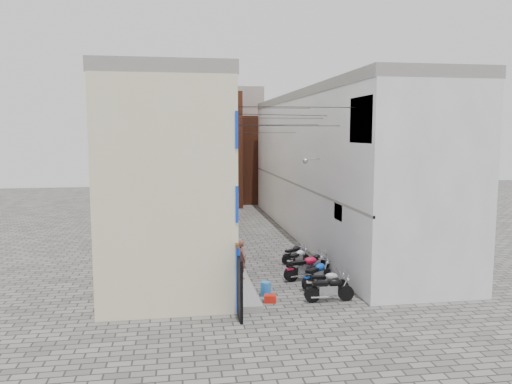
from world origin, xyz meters
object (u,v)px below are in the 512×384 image
person_b (229,255)px  red_crate (270,299)px  motorcycle_a (329,287)px  motorcycle_d (306,266)px  motorcycle_e (315,261)px  person_a (241,259)px  water_jug_near (267,289)px  motorcycle_b (327,281)px  motorcycle_f (298,258)px  water_jug_far (265,289)px  motorcycle_g (294,253)px  motorcycle_c (317,273)px

person_b → red_crate: bearing=-151.6°
motorcycle_a → motorcycle_d: (-0.15, 2.96, 0.06)m
motorcycle_e → person_a: size_ratio=1.06×
motorcycle_d → water_jug_near: size_ratio=3.94×
motorcycle_b → person_a: bearing=-114.4°
motorcycle_f → water_jug_far: bearing=-73.5°
motorcycle_a → motorcycle_g: 5.97m
motorcycle_b → red_crate: size_ratio=4.01×
motorcycle_b → motorcycle_f: 3.95m
water_jug_far → person_a: bearing=114.0°
motorcycle_c → red_crate: bearing=-93.6°
motorcycle_g → red_crate: bearing=-58.3°
motorcycle_e → red_crate: motorcycle_e is taller
motorcycle_a → water_jug_far: motorcycle_a is taller
motorcycle_d → water_jug_near: motorcycle_d is taller
person_a → person_b: 1.14m
motorcycle_f → motorcycle_a: bearing=-41.7°
motorcycle_a → motorcycle_e: 4.13m
water_jug_far → motorcycle_a: bearing=-26.3°
person_a → motorcycle_g: bearing=-61.9°
motorcycle_f → person_a: person_a is taller
motorcycle_a → person_b: bearing=-136.2°
motorcycle_g → water_jug_near: motorcycle_g is taller
motorcycle_e → water_jug_near: bearing=-67.8°
water_jug_far → motorcycle_g: bearing=63.9°
motorcycle_a → motorcycle_c: motorcycle_c is taller
motorcycle_f → red_crate: (-2.24, -4.61, -0.37)m
water_jug_far → red_crate: (0.06, -0.85, -0.13)m
motorcycle_a → motorcycle_c: size_ratio=0.97×
water_jug_near → water_jug_far: (-0.06, 0.07, 0.00)m
motorcycle_a → person_a: person_a is taller
motorcycle_c → water_jug_far: size_ratio=3.63×
motorcycle_g → person_b: (-3.50, -2.10, 0.54)m
person_a → motorcycle_a: bearing=-150.1°
motorcycle_d → motorcycle_g: (0.18, 3.01, -0.12)m
water_jug_near → red_crate: (-0.00, -0.78, -0.13)m
motorcycle_c → motorcycle_f: (-0.11, 2.92, -0.06)m
motorcycle_d → motorcycle_b: bearing=-5.1°
motorcycle_d → motorcycle_e: (0.73, 1.13, -0.10)m
motorcycle_d → person_b: 3.46m
motorcycle_e → motorcycle_d: bearing=-57.1°
motorcycle_b → red_crate: (-2.46, -0.66, -0.39)m
motorcycle_b → water_jug_far: motorcycle_b is taller
motorcycle_c → motorcycle_f: motorcycle_c is taller
motorcycle_c → motorcycle_e: 2.16m
motorcycle_f → person_b: person_b is taller
motorcycle_d → water_jug_far: bearing=-64.9°
motorcycle_a → person_a: bearing=-130.6°
motorcycle_e → motorcycle_f: bearing=-168.0°
motorcycle_e → water_jug_far: 4.14m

